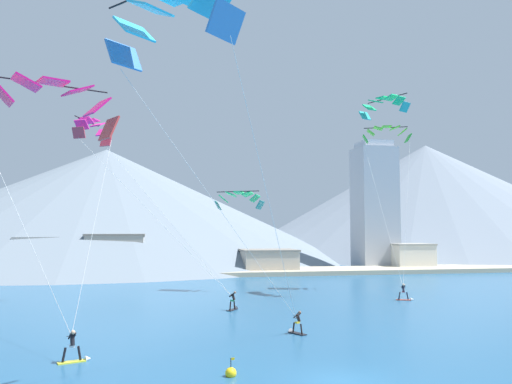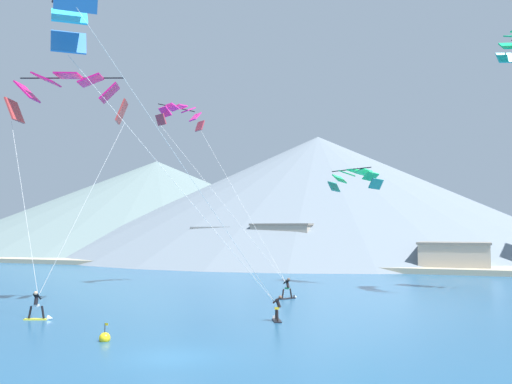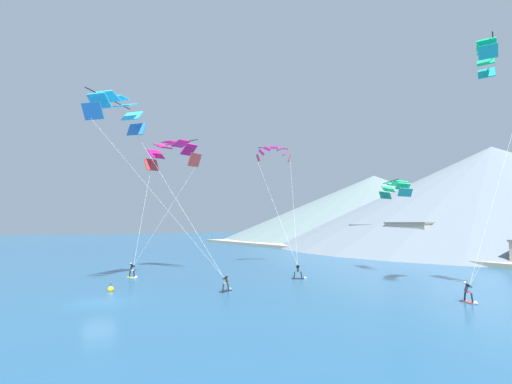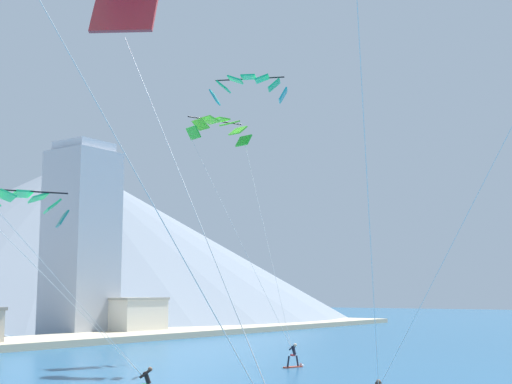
% 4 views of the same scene
% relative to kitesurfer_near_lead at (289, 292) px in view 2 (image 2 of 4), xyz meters
% --- Properties ---
extents(ground_plane, '(400.00, 400.00, 0.00)m').
position_rel_kitesurfer_near_lead_xyz_m(ground_plane, '(1.99, -21.90, -0.53)').
color(ground_plane, '#23567F').
extents(kitesurfer_near_lead, '(1.32, 1.66, 1.76)m').
position_rel_kitesurfer_near_lead_xyz_m(kitesurfer_near_lead, '(0.00, 0.00, 0.00)').
color(kitesurfer_near_lead, black).
rests_on(kitesurfer_near_lead, ground).
extents(kitesurfer_mid_center, '(1.13, 1.74, 1.62)m').
position_rel_kitesurfer_near_lead_xyz_m(kitesurfer_mid_center, '(2.73, -10.78, -0.10)').
color(kitesurfer_mid_center, black).
rests_on(kitesurfer_mid_center, ground).
extents(kitesurfer_far_left, '(1.77, 0.98, 1.84)m').
position_rel_kitesurfer_near_lead_xyz_m(kitesurfer_far_left, '(-10.94, -15.80, 0.04)').
color(kitesurfer_far_left, yellow).
rests_on(kitesurfer_far_left, ground).
extents(parafoil_kite_near_lead, '(14.49, 8.45, 16.61)m').
position_rel_kitesurfer_near_lead_xyz_m(parafoil_kite_near_lead, '(-13.09, 5.67, 16.38)').
color(parafoil_kite_near_lead, '#B43746').
extents(parafoil_kite_far_left, '(8.60, 8.16, 15.65)m').
position_rel_kitesurfer_near_lead_xyz_m(parafoil_kite_far_left, '(-13.70, -10.30, 15.14)').
color(parafoil_kite_far_left, '#CA3937').
extents(parafoil_kite_distant_high_outer, '(5.98, 3.86, 2.20)m').
position_rel_kitesurfer_near_lead_xyz_m(parafoil_kite_distant_high_outer, '(2.59, 13.64, 10.34)').
color(parafoil_kite_distant_high_outer, teal).
extents(race_marker_buoy, '(0.56, 0.56, 1.02)m').
position_rel_kitesurfer_near_lead_xyz_m(race_marker_buoy, '(-3.06, -19.97, -0.38)').
color(race_marker_buoy, yellow).
rests_on(race_marker_buoy, ground).
extents(shoreline_strip, '(180.00, 10.00, 0.70)m').
position_rel_kitesurfer_near_lead_xyz_m(shoreline_strip, '(1.99, 35.07, -0.18)').
color(shoreline_strip, '#BCAD8E').
rests_on(shoreline_strip, ground).
extents(shore_building_harbour_front, '(7.03, 5.20, 6.01)m').
position_rel_kitesurfer_near_lead_xyz_m(shore_building_harbour_front, '(-25.31, 39.78, 2.49)').
color(shore_building_harbour_front, silver).
rests_on(shore_building_harbour_front, ground).
extents(shore_building_quay_east, '(9.35, 4.67, 6.48)m').
position_rel_kitesurfer_near_lead_xyz_m(shore_building_quay_east, '(-13.61, 38.57, 2.72)').
color(shore_building_quay_east, '#A89E8E').
rests_on(shore_building_quay_east, ground).
extents(shore_building_quay_west, '(9.13, 7.17, 3.90)m').
position_rel_kitesurfer_near_lead_xyz_m(shore_building_quay_west, '(11.15, 36.40, 1.43)').
color(shore_building_quay_west, '#B7AD9E').
rests_on(shore_building_quay_west, ground).
extents(mountain_peak_west_ridge, '(116.08, 116.08, 26.91)m').
position_rel_kitesurfer_near_lead_xyz_m(mountain_peak_west_ridge, '(-19.82, 82.14, 12.92)').
color(mountain_peak_west_ridge, slate).
rests_on(mountain_peak_west_ridge, ground).
extents(mountain_peak_east_shoulder, '(115.89, 115.89, 24.28)m').
position_rel_kitesurfer_near_lead_xyz_m(mountain_peak_east_shoulder, '(-67.47, 90.25, 11.61)').
color(mountain_peak_east_shoulder, slate).
rests_on(mountain_peak_east_shoulder, ground).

